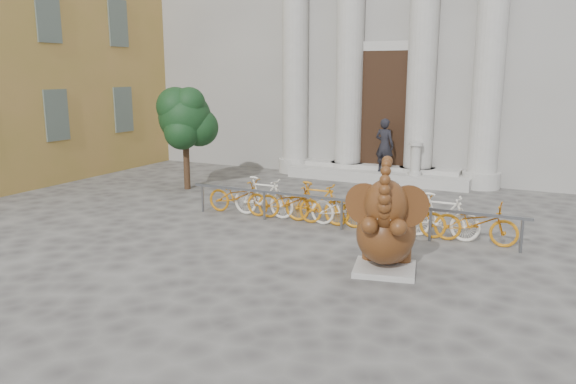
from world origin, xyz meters
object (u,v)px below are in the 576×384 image
at_px(pedestrian, 384,145).
at_px(elephant_statue, 386,231).
at_px(bike_rack, 346,206).
at_px(tree, 185,118).

bearing_deg(pedestrian, elephant_statue, 118.89).
bearing_deg(elephant_statue, bike_rack, 111.38).
relative_size(elephant_statue, pedestrian, 1.25).
bearing_deg(bike_rack, pedestrian, 97.84).
height_order(bike_rack, tree, tree).
height_order(tree, pedestrian, tree).
xyz_separation_m(bike_rack, pedestrian, (-0.77, 5.57, 0.72)).
bearing_deg(elephant_statue, tree, 137.00).
relative_size(elephant_statue, tree, 0.69).
xyz_separation_m(bike_rack, tree, (-5.87, 1.94, 1.66)).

